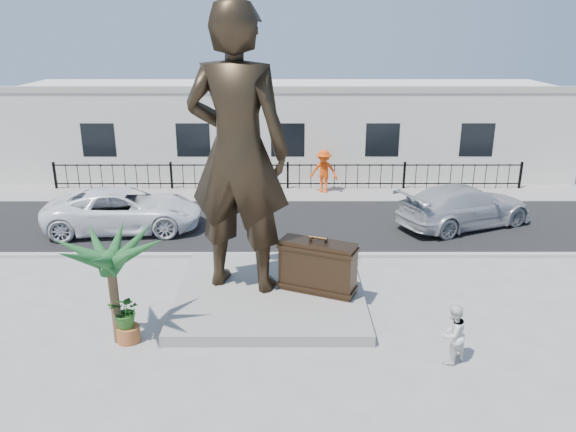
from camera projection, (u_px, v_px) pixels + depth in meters
name	position (u px, v px, depth m)	size (l,w,h in m)	color
ground	(288.00, 325.00, 14.56)	(100.00, 100.00, 0.00)	#9E9991
street	(288.00, 222.00, 22.13)	(40.00, 7.00, 0.01)	black
curb	(288.00, 255.00, 18.80)	(40.00, 0.25, 0.12)	#A5A399
far_sidewalk	(288.00, 193.00, 25.91)	(40.00, 2.50, 0.02)	#9E9991
plinth	(270.00, 293.00, 15.93)	(5.20, 5.20, 0.30)	gray
fence	(288.00, 176.00, 26.48)	(22.00, 0.10, 1.20)	black
building	(288.00, 127.00, 29.94)	(28.00, 7.00, 4.40)	silver
statue	(238.00, 152.00, 14.91)	(2.83, 1.86, 7.77)	black
suitcase	(318.00, 267.00, 15.51)	(2.09, 0.67, 1.47)	#302114
tourist	(453.00, 334.00, 12.71)	(0.70, 0.55, 1.45)	white
car_white	(124.00, 210.00, 21.04)	(2.63, 5.71, 1.59)	white
car_silver	(465.00, 206.00, 21.49)	(2.22, 5.47, 1.59)	#ABADAF
worker	(324.00, 171.00, 25.75)	(1.29, 0.74, 1.99)	#E9460C
palm_tree	(119.00, 341.00, 13.80)	(1.80, 1.80, 3.20)	#1B4A20
planter	(129.00, 334.00, 13.73)	(0.56, 0.56, 0.40)	#9E552A
shrub	(126.00, 311.00, 13.53)	(0.77, 0.67, 0.86)	#295D1E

